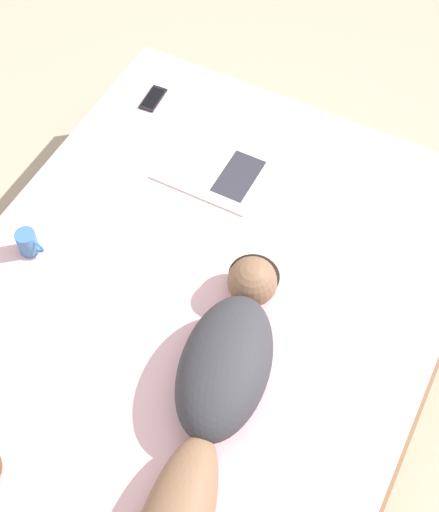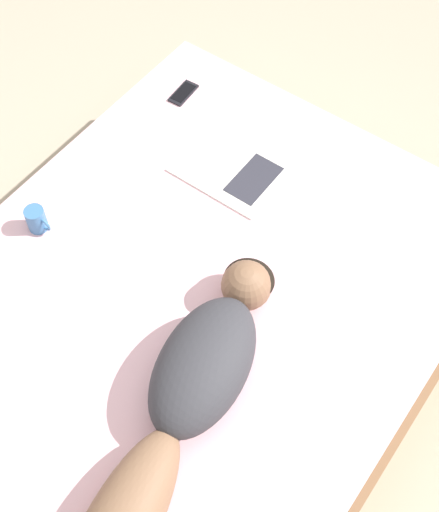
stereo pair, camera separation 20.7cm
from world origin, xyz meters
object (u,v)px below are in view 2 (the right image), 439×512
person (178,414)px  cell_phone (183,93)px  open_magazine (233,168)px  coffee_mug (37,219)px

person → cell_phone: 1.46m
person → open_magazine: 1.06m
person → open_magazine: bearing=105.4°
person → open_magazine: size_ratio=3.26×
person → coffee_mug: (-0.89, 0.29, -0.04)m
open_magazine → cell_phone: same height
person → coffee_mug: size_ratio=12.46×
coffee_mug → cell_phone: bearing=89.7°
coffee_mug → cell_phone: coffee_mug is taller
open_magazine → coffee_mug: (-0.42, -0.65, 0.05)m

